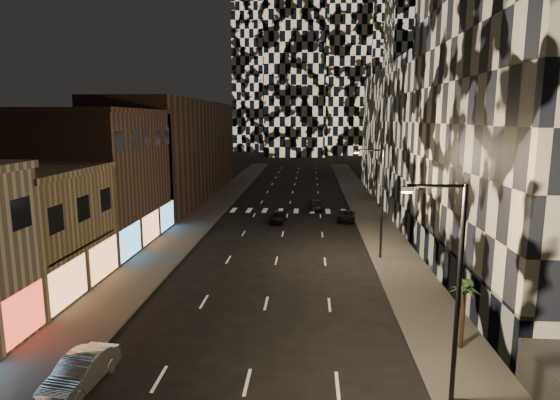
# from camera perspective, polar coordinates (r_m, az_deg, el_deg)

# --- Properties ---
(sidewalk_left) EXTENTS (4.00, 120.00, 0.15)m
(sidewalk_left) POSITION_cam_1_polar(r_m,az_deg,el_deg) (60.43, -8.50, -1.12)
(sidewalk_left) COLOR #47443F
(sidewalk_left) RESTS_ON ground
(sidewalk_right) EXTENTS (4.00, 120.00, 0.15)m
(sidewalk_right) POSITION_cam_1_polar(r_m,az_deg,el_deg) (59.54, 10.68, -1.35)
(sidewalk_right) COLOR #47443F
(sidewalk_right) RESTS_ON ground
(curb_left) EXTENTS (0.20, 120.00, 0.15)m
(curb_left) POSITION_cam_1_polar(r_m,az_deg,el_deg) (60.03, -6.54, -1.15)
(curb_left) COLOR #4C4C47
(curb_left) RESTS_ON ground
(curb_right) EXTENTS (0.20, 120.00, 0.15)m
(curb_right) POSITION_cam_1_polar(r_m,az_deg,el_deg) (59.32, 8.67, -1.33)
(curb_right) COLOR #4C4C47
(curb_right) RESTS_ON ground
(retail_tan) EXTENTS (10.00, 10.00, 8.00)m
(retail_tan) POSITION_cam_1_polar(r_m,az_deg,el_deg) (35.83, -29.82, -3.61)
(retail_tan) COLOR #887852
(retail_tan) RESTS_ON ground
(retail_brown) EXTENTS (10.00, 15.00, 12.00)m
(retail_brown) POSITION_cam_1_polar(r_m,az_deg,el_deg) (46.23, -21.56, 2.33)
(retail_brown) COLOR #4A342A
(retail_brown) RESTS_ON ground
(retail_filler_left) EXTENTS (10.00, 40.00, 14.00)m
(retail_filler_left) POSITION_cam_1_polar(r_m,az_deg,el_deg) (70.89, -12.51, 6.03)
(retail_filler_left) COLOR #4A342A
(retail_filler_left) RESTS_ON ground
(midrise_base) EXTENTS (0.60, 25.00, 3.00)m
(midrise_base) POSITION_cam_1_polar(r_m,az_deg,el_deg) (35.32, 19.48, -7.22)
(midrise_base) COLOR #383838
(midrise_base) RESTS_ON ground
(midrise_filler_right) EXTENTS (16.00, 40.00, 18.00)m
(midrise_filler_right) POSITION_cam_1_polar(r_m,az_deg,el_deg) (67.27, 18.76, 7.25)
(midrise_filler_right) COLOR #232326
(midrise_filler_right) RESTS_ON ground
(streetlight_near) EXTENTS (2.55, 0.25, 9.00)m
(streetlight_near) POSITION_cam_1_polar(r_m,az_deg,el_deg) (19.83, 20.35, -9.03)
(streetlight_near) COLOR black
(streetlight_near) RESTS_ON sidewalk_right
(streetlight_far) EXTENTS (2.55, 0.25, 9.00)m
(streetlight_far) POSITION_cam_1_polar(r_m,az_deg,el_deg) (38.88, 12.03, 0.51)
(streetlight_far) COLOR black
(streetlight_far) RESTS_ON sidewalk_right
(car_silver_parked) EXTENTS (1.95, 4.45, 1.42)m
(car_silver_parked) POSITION_cam_1_polar(r_m,az_deg,el_deg) (23.34, -23.18, -18.71)
(car_silver_parked) COLOR #A1A0A5
(car_silver_parked) RESTS_ON ground
(car_dark_midlane) EXTENTS (1.81, 4.00, 1.33)m
(car_dark_midlane) POSITION_cam_1_polar(r_m,az_deg,el_deg) (52.25, -0.25, -2.09)
(car_dark_midlane) COLOR black
(car_dark_midlane) RESTS_ON ground
(car_dark_oncoming) EXTENTS (1.96, 4.61, 1.33)m
(car_dark_oncoming) POSITION_cam_1_polar(r_m,az_deg,el_deg) (59.87, 4.41, -0.57)
(car_dark_oncoming) COLOR black
(car_dark_oncoming) RESTS_ON ground
(car_dark_rightlane) EXTENTS (2.34, 4.38, 1.17)m
(car_dark_rightlane) POSITION_cam_1_polar(r_m,az_deg,el_deg) (53.59, 8.05, -1.97)
(car_dark_rightlane) COLOR black
(car_dark_rightlane) RESTS_ON ground
(palm_tree) EXTENTS (1.80, 1.83, 3.58)m
(palm_tree) POSITION_cam_1_polar(r_m,az_deg,el_deg) (25.31, 21.56, -10.37)
(palm_tree) COLOR #47331E
(palm_tree) RESTS_ON sidewalk_right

